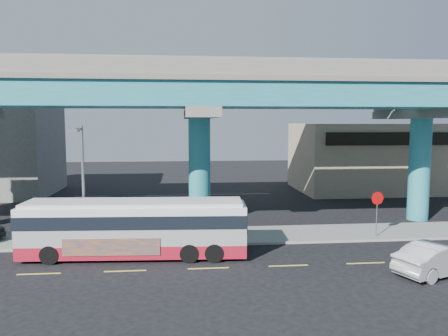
{
  "coord_description": "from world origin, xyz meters",
  "views": [
    {
      "loc": [
        -1.29,
        -20.98,
        7.09
      ],
      "look_at": [
        1.2,
        4.0,
        4.48
      ],
      "focal_mm": 35.0,
      "sensor_mm": 36.0,
      "label": 1
    }
  ],
  "objects": [
    {
      "name": "transit_bus",
      "position": [
        -3.73,
        1.95,
        1.65
      ],
      "size": [
        11.88,
        3.23,
        3.01
      ],
      "rotation": [
        0.0,
        0.0,
        -0.06
      ],
      "color": "maroon",
      "rests_on": "ground"
    },
    {
      "name": "lane_markings",
      "position": [
        -0.0,
        -0.3,
        0.01
      ],
      "size": [
        58.0,
        0.12,
        0.01
      ],
      "color": "#D8C64C",
      "rests_on": "ground"
    },
    {
      "name": "sidewalk",
      "position": [
        0.0,
        5.5,
        0.07
      ],
      "size": [
        70.0,
        4.0,
        0.15
      ],
      "primitive_type": "cube",
      "color": "gray",
      "rests_on": "ground"
    },
    {
      "name": "stop_sign",
      "position": [
        10.62,
        4.18,
        2.17
      ],
      "size": [
        0.83,
        0.13,
        2.78
      ],
      "rotation": [
        0.0,
        0.0,
        -0.27
      ],
      "color": "gray",
      "rests_on": "sidewalk"
    },
    {
      "name": "ground",
      "position": [
        0.0,
        0.0,
        0.0
      ],
      "size": [
        120.0,
        120.0,
        0.0
      ],
      "primitive_type": "plane",
      "color": "black",
      "rests_on": "ground"
    },
    {
      "name": "street_lamp",
      "position": [
        -6.76,
        3.47,
        4.63
      ],
      "size": [
        0.5,
        2.27,
        6.79
      ],
      "color": "gray",
      "rests_on": "sidewalk"
    },
    {
      "name": "building_beige",
      "position": [
        18.0,
        22.98,
        3.51
      ],
      "size": [
        14.0,
        10.23,
        7.0
      ],
      "color": "tan",
      "rests_on": "ground"
    },
    {
      "name": "viaduct",
      "position": [
        -0.0,
        9.11,
        9.14
      ],
      "size": [
        52.0,
        12.4,
        11.7
      ],
      "color": "#20687A",
      "rests_on": "ground"
    },
    {
      "name": "sedan",
      "position": [
        10.69,
        -2.22,
        0.76
      ],
      "size": [
        4.77,
        5.73,
        1.53
      ],
      "primitive_type": "imported",
      "rotation": [
        0.0,
        0.0,
        1.95
      ],
      "color": "#B1B1B6",
      "rests_on": "ground"
    }
  ]
}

